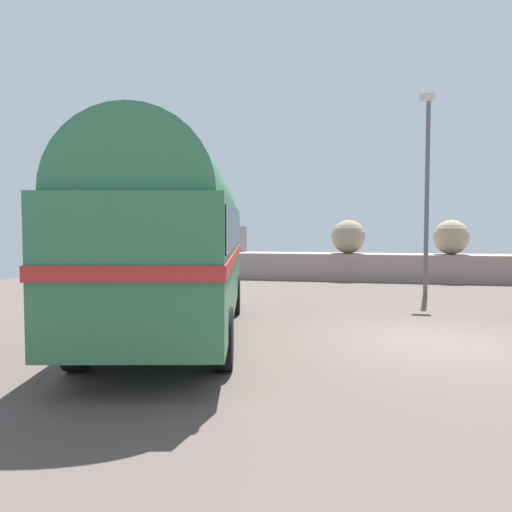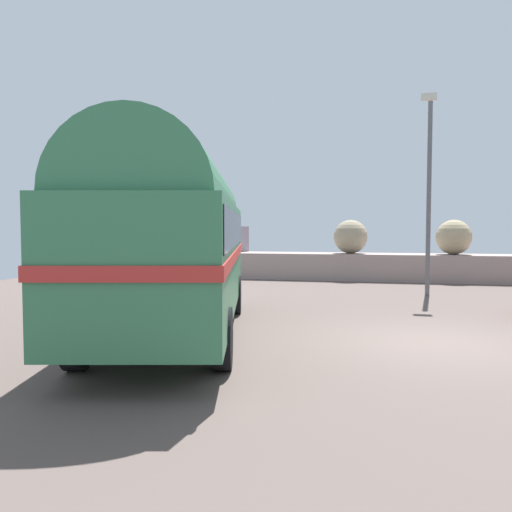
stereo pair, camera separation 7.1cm
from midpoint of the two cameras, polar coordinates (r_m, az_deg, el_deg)
name	(u,v)px [view 2 (the right image)]	position (r m, az deg, el deg)	size (l,w,h in m)	color
ground	(434,343)	(10.51, 18.95, -8.97)	(32.00, 26.00, 0.02)	brown
breakwater	(403,264)	(22.12, 15.81, -0.82)	(31.36, 2.24, 2.49)	gray
vintage_coach	(175,234)	(10.57, -8.62, 2.38)	(4.27, 8.90, 3.70)	black
lamp_post	(429,185)	(17.30, 18.40, 7.30)	(0.44, 0.92, 6.16)	#5B5B60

